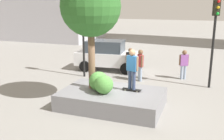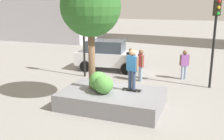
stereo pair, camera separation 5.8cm
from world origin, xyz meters
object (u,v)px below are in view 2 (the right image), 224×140
planter_ledge (112,99)px  traffic_light_median (83,20)px  pedestrian_crossing (141,63)px  police_car (108,55)px  skateboard (132,90)px  skateboarder (132,67)px  passerby_with_bag (131,60)px  bystander_watching (184,63)px  plaza_tree (91,7)px  traffic_light_corner (215,28)px

planter_ledge → traffic_light_median: size_ratio=0.86×
pedestrian_crossing → police_car: bearing=146.4°
skateboard → pedestrian_crossing: bearing=98.9°
skateboarder → pedestrian_crossing: (-0.59, 3.74, -0.70)m
skateboard → police_car: bearing=120.1°
passerby_with_bag → planter_ledge: bearing=-82.3°
police_car → bystander_watching: police_car is taller
passerby_with_bag → traffic_light_median: bearing=-155.7°
plaza_tree → bystander_watching: 6.79m
bystander_watching → planter_ledge: bearing=-114.4°
plaza_tree → bystander_watching: (3.33, 5.06, -3.07)m
skateboard → skateboarder: (-0.00, -0.00, 0.97)m
traffic_light_corner → pedestrian_crossing: traffic_light_corner is taller
skateboarder → traffic_light_median: bearing=138.0°
planter_ledge → traffic_light_median: 5.74m
police_car → passerby_with_bag: (1.76, -0.84, -0.02)m
planter_ledge → plaza_tree: size_ratio=0.90×
skateboarder → police_car: skateboarder is taller
planter_ledge → police_car: bearing=112.7°
traffic_light_median → passerby_with_bag: size_ratio=2.91×
skateboard → traffic_light_corner: size_ratio=0.18×
skateboarder → pedestrian_crossing: skateboarder is taller
skateboard → bystander_watching: bystander_watching is taller
police_car → traffic_light_median: 3.09m
skateboarder → pedestrian_crossing: 3.85m
skateboard → traffic_light_corner: traffic_light_corner is taller
pedestrian_crossing → passerby_with_bag: bearing=133.2°
traffic_light_corner → bystander_watching: size_ratio=2.67×
skateboard → bystander_watching: bearing=71.7°
planter_ledge → traffic_light_median: bearing=129.4°
pedestrian_crossing → traffic_light_median: bearing=-175.8°
skateboard → traffic_light_median: size_ratio=0.17×
traffic_light_corner → skateboarder: bearing=-128.6°
plaza_tree → planter_ledge: bearing=-9.7°
planter_ledge → police_car: police_car is taller
pedestrian_crossing → bystander_watching: pedestrian_crossing is taller
planter_ledge → plaza_tree: 3.82m
planter_ledge → pedestrian_crossing: size_ratio=2.35×
traffic_light_corner → passerby_with_bag: bearing=169.7°
traffic_light_median → passerby_with_bag: (2.47, 1.12, -2.30)m
plaza_tree → skateboard: plaza_tree is taller
plaza_tree → bystander_watching: size_ratio=2.75×
traffic_light_median → pedestrian_crossing: bearing=4.2°
police_car → traffic_light_corner: (6.20, -1.65, 2.07)m
skateboard → pedestrian_crossing: 3.80m
passerby_with_bag → bystander_watching: 3.05m
plaza_tree → skateboarder: size_ratio=2.78×
traffic_light_median → traffic_light_corner: bearing=2.5°
police_car → traffic_light_median: size_ratio=0.89×
planter_ledge → passerby_with_bag: (-0.67, 4.94, 0.61)m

